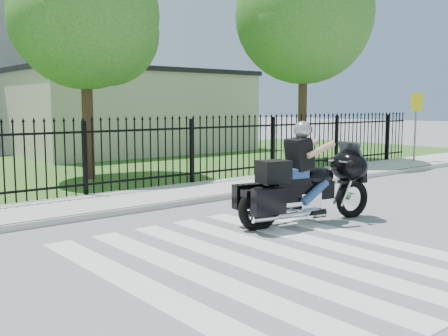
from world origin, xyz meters
TOP-DOWN VIEW (x-y plane):
  - ground at (0.00, 0.00)m, footprint 120.00×120.00m
  - crosswalk at (0.00, 0.00)m, footprint 5.00×5.50m
  - sidewalk at (0.00, 5.00)m, footprint 40.00×2.00m
  - curb at (0.00, 4.00)m, footprint 40.00×0.12m
  - grass_strip at (0.00, 12.00)m, footprint 40.00×12.00m
  - iron_fence at (0.00, 6.00)m, footprint 26.00×0.04m
  - tree_mid at (1.50, 9.00)m, footprint 4.20×4.20m
  - tree_right at (9.50, 8.00)m, footprint 5.00×5.00m
  - building_low at (7.00, 16.00)m, footprint 10.00×6.00m
  - building_low_roof at (7.00, 16.00)m, footprint 10.20×6.20m
  - motorcycle_rider at (2.02, 1.20)m, footprint 2.87×1.32m
  - traffic_sign at (12.41, 5.12)m, footprint 0.53×0.17m

SIDE VIEW (x-z plane):
  - ground at x=0.00m, z-range 0.00..0.00m
  - crosswalk at x=0.00m, z-range 0.00..0.01m
  - grass_strip at x=0.00m, z-range 0.00..0.02m
  - sidewalk at x=0.00m, z-range 0.00..0.12m
  - curb at x=0.00m, z-range 0.00..0.12m
  - motorcycle_rider at x=2.02m, z-range -0.17..1.74m
  - iron_fence at x=0.00m, z-range 0.00..1.80m
  - building_low at x=7.00m, z-range 0.00..3.50m
  - traffic_sign at x=12.41m, z-range 0.65..3.11m
  - building_low_roof at x=7.00m, z-range 3.50..3.70m
  - tree_mid at x=1.50m, z-range 1.28..8.06m
  - tree_right at x=9.50m, z-range 1.44..9.34m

